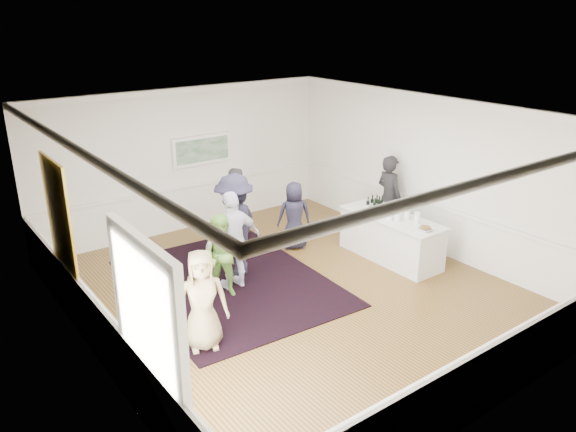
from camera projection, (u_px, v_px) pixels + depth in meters
floor at (293, 292)px, 10.04m from camera, size 8.00×8.00×0.00m
ceiling at (294, 113)px, 8.92m from camera, size 7.00×8.00×0.02m
wall_left at (85, 260)px, 7.53m from camera, size 0.02×8.00×3.20m
wall_right at (430, 174)px, 11.43m from camera, size 0.02×8.00×3.20m
wall_back at (185, 160)px, 12.50m from camera, size 7.00×0.02×3.20m
wall_front at (502, 301)px, 6.46m from camera, size 7.00×0.02×3.20m
wainscoting at (293, 267)px, 9.86m from camera, size 7.00×8.00×1.00m
mirror at (59, 218)px, 8.47m from camera, size 0.05×1.25×1.85m
doorway at (148, 332)px, 6.19m from camera, size 0.10×1.78×2.56m
landscape_painting at (202, 150)px, 12.62m from camera, size 1.44×0.06×0.66m
area_rug at (230, 283)px, 10.37m from camera, size 3.43×4.38×0.02m
serving_table at (391, 238)px, 11.25m from camera, size 0.85×2.22×0.90m
bartender at (389, 198)px, 12.10m from camera, size 0.48×0.70×1.87m
guest_tan at (202, 300)px, 8.15m from camera, size 0.89×0.73×1.57m
guest_green at (223, 256)px, 9.71m from camera, size 0.89×0.92×1.49m
guest_lilac at (233, 241)px, 9.92m from camera, size 1.08×0.47×1.82m
guest_dark_a at (235, 227)px, 10.33m from camera, size 1.48×1.31×1.99m
guest_dark_b at (235, 210)px, 11.49m from camera, size 0.74×0.58×1.78m
guest_navy at (294, 216)px, 11.68m from camera, size 0.83×0.72×1.44m
wine_bottles at (375, 203)px, 11.42m from camera, size 0.35×0.27×0.31m
juice_pitchers at (403, 215)px, 10.84m from camera, size 0.42×0.57×0.24m
ice_bucket at (389, 208)px, 11.24m from camera, size 0.26×0.26×0.25m
nut_bowl at (425, 229)px, 10.39m from camera, size 0.28×0.28×0.08m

